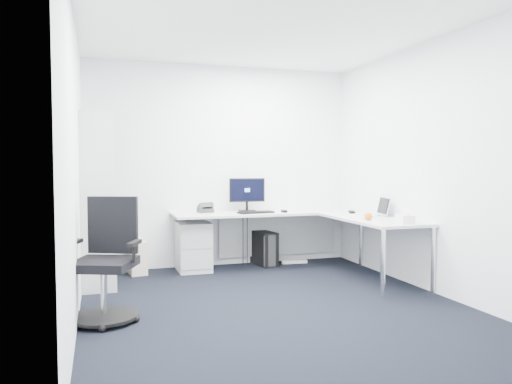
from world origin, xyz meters
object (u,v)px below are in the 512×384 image
object	(u,v)px
bookshelf	(97,200)
task_chair	(103,260)
monitor	(247,194)
l_desk	(278,243)
laptop	(367,206)

from	to	relation	value
bookshelf	task_chair	xyz separation A→B (m)	(0.05, -1.48, -0.42)
bookshelf	monitor	xyz separation A→B (m)	(1.91, 0.41, 0.01)
l_desk	monitor	world-z (taller)	monitor
bookshelf	monitor	bearing A→B (deg)	12.13
bookshelf	monitor	size ratio (longest dim) A/B	4.03
l_desk	laptop	size ratio (longest dim) A/B	7.40
l_desk	laptop	world-z (taller)	laptop
l_desk	laptop	bearing A→B (deg)	-30.20
bookshelf	task_chair	distance (m)	1.54
monitor	laptop	bearing A→B (deg)	-35.31
monitor	l_desk	bearing A→B (deg)	-55.40
bookshelf	laptop	world-z (taller)	bookshelf
l_desk	monitor	distance (m)	0.80
l_desk	task_chair	size ratio (longest dim) A/B	2.35
laptop	monitor	bearing A→B (deg)	151.78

